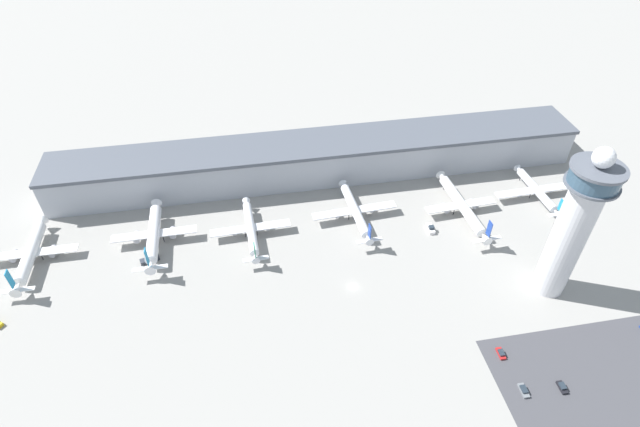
% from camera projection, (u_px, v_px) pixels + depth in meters
% --- Properties ---
extents(ground_plane, '(1000.00, 1000.00, 0.00)m').
position_uv_depth(ground_plane, '(353.00, 287.00, 182.61)').
color(ground_plane, gray).
extents(terminal_building, '(239.11, 25.00, 18.63)m').
position_uv_depth(terminal_building, '(320.00, 159.00, 228.72)').
color(terminal_building, '#A3A8B2').
rests_on(terminal_building, ground).
extents(control_tower, '(16.58, 16.58, 60.17)m').
position_uv_depth(control_tower, '(574.00, 225.00, 162.95)').
color(control_tower, silver).
rests_on(control_tower, ground).
extents(parking_lot_surface, '(64.00, 40.00, 0.01)m').
position_uv_depth(parking_lot_surface, '(599.00, 380.00, 154.01)').
color(parking_lot_surface, '#424247').
rests_on(parking_lot_surface, ground).
extents(airplane_gate_alpha, '(33.89, 40.08, 13.80)m').
position_uv_depth(airplane_gate_alpha, '(30.00, 253.00, 189.81)').
color(airplane_gate_alpha, white).
rests_on(airplane_gate_alpha, ground).
extents(airplane_gate_bravo, '(33.27, 39.92, 14.62)m').
position_uv_depth(airplane_gate_bravo, '(154.00, 234.00, 196.78)').
color(airplane_gate_bravo, white).
rests_on(airplane_gate_bravo, ground).
extents(airplane_gate_charlie, '(32.48, 37.08, 11.55)m').
position_uv_depth(airplane_gate_charlie, '(251.00, 229.00, 200.44)').
color(airplane_gate_charlie, silver).
rests_on(airplane_gate_charlie, ground).
extents(airplane_gate_delta, '(36.32, 39.53, 12.41)m').
position_uv_depth(airplane_gate_delta, '(355.00, 211.00, 208.23)').
color(airplane_gate_delta, silver).
rests_on(airplane_gate_delta, ground).
extents(airplane_gate_echo, '(31.12, 45.56, 13.56)m').
position_uv_depth(airplane_gate_echo, '(462.00, 205.00, 210.86)').
color(airplane_gate_echo, white).
rests_on(airplane_gate_echo, ground).
extents(airplane_gate_foxtrot, '(37.50, 35.36, 11.42)m').
position_uv_depth(airplane_gate_foxtrot, '(537.00, 190.00, 219.55)').
color(airplane_gate_foxtrot, silver).
rests_on(airplane_gate_foxtrot, ground).
extents(service_truck_catering, '(7.58, 4.37, 2.72)m').
position_uv_depth(service_truck_catering, '(150.00, 259.00, 191.88)').
color(service_truck_catering, black).
rests_on(service_truck_catering, ground).
extents(service_truck_fuel, '(2.55, 6.12, 2.62)m').
position_uv_depth(service_truck_fuel, '(431.00, 229.00, 205.20)').
color(service_truck_fuel, black).
rests_on(service_truck_fuel, ground).
extents(car_green_van, '(1.94, 4.31, 1.47)m').
position_uv_depth(car_green_van, '(562.00, 387.00, 151.50)').
color(car_green_van, black).
rests_on(car_green_van, ground).
extents(car_blue_compact, '(2.02, 4.81, 1.37)m').
position_uv_depth(car_blue_compact, '(524.00, 390.00, 150.74)').
color(car_blue_compact, black).
rests_on(car_blue_compact, ground).
extents(car_maroon_suv, '(1.99, 4.46, 1.39)m').
position_uv_depth(car_maroon_suv, '(501.00, 353.00, 160.55)').
color(car_maroon_suv, black).
rests_on(car_maroon_suv, ground).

